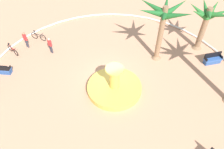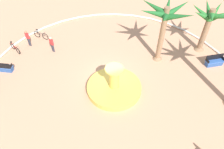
{
  "view_description": "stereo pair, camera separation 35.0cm",
  "coord_description": "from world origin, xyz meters",
  "px_view_note": "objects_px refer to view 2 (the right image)",
  "views": [
    {
      "loc": [
        4.34,
        10.96,
        12.53
      ],
      "look_at": [
        0.04,
        0.29,
        1.0
      ],
      "focal_mm": 33.92,
      "sensor_mm": 36.0,
      "label": 1
    },
    {
      "loc": [
        4.02,
        11.09,
        12.53
      ],
      "look_at": [
        0.04,
        0.29,
        1.0
      ],
      "focal_mm": 33.92,
      "sensor_mm": 36.0,
      "label": 2
    }
  ],
  "objects_px": {
    "palm_tree_near_fountain": "(210,20)",
    "bicycle_by_lamppost": "(41,35)",
    "palm_tree_by_curb": "(165,19)",
    "bench_east": "(214,62)",
    "person_cyclist_photo": "(28,38)",
    "fountain": "(114,87)",
    "person_cyclist_helmet": "(52,44)",
    "bicycle_red_frame": "(15,48)",
    "bench_west": "(3,68)"
  },
  "relations": [
    {
      "from": "fountain",
      "to": "bicycle_by_lamppost",
      "type": "relative_size",
      "value": 3.24
    },
    {
      "from": "palm_tree_near_fountain",
      "to": "bench_west",
      "type": "distance_m",
      "value": 17.89
    },
    {
      "from": "fountain",
      "to": "palm_tree_near_fountain",
      "type": "height_order",
      "value": "palm_tree_near_fountain"
    },
    {
      "from": "bicycle_red_frame",
      "to": "bicycle_by_lamppost",
      "type": "bearing_deg",
      "value": -153.07
    },
    {
      "from": "palm_tree_near_fountain",
      "to": "palm_tree_by_curb",
      "type": "distance_m",
      "value": 4.46
    },
    {
      "from": "bench_east",
      "to": "person_cyclist_helmet",
      "type": "relative_size",
      "value": 1.03
    },
    {
      "from": "bench_west",
      "to": "palm_tree_by_curb",
      "type": "bearing_deg",
      "value": 166.62
    },
    {
      "from": "fountain",
      "to": "bench_east",
      "type": "xyz_separation_m",
      "value": [
        -9.18,
        0.31,
        0.03
      ]
    },
    {
      "from": "fountain",
      "to": "palm_tree_by_curb",
      "type": "height_order",
      "value": "palm_tree_by_curb"
    },
    {
      "from": "fountain",
      "to": "bench_west",
      "type": "xyz_separation_m",
      "value": [
        8.0,
        -5.23,
        0.03
      ]
    },
    {
      "from": "palm_tree_by_curb",
      "to": "person_cyclist_photo",
      "type": "xyz_separation_m",
      "value": [
        10.6,
        -5.96,
        -3.06
      ]
    },
    {
      "from": "bench_east",
      "to": "person_cyclist_photo",
      "type": "distance_m",
      "value": 17.05
    },
    {
      "from": "bicycle_red_frame",
      "to": "person_cyclist_helmet",
      "type": "bearing_deg",
      "value": 159.57
    },
    {
      "from": "bicycle_by_lamppost",
      "to": "palm_tree_by_curb",
      "type": "bearing_deg",
      "value": 144.15
    },
    {
      "from": "palm_tree_by_curb",
      "to": "bicycle_by_lamppost",
      "type": "relative_size",
      "value": 4.07
    },
    {
      "from": "palm_tree_by_curb",
      "to": "bench_west",
      "type": "relative_size",
      "value": 3.2
    },
    {
      "from": "bench_east",
      "to": "person_cyclist_helmet",
      "type": "bearing_deg",
      "value": -27.67
    },
    {
      "from": "fountain",
      "to": "person_cyclist_helmet",
      "type": "relative_size",
      "value": 2.61
    },
    {
      "from": "bicycle_by_lamppost",
      "to": "person_cyclist_helmet",
      "type": "height_order",
      "value": "person_cyclist_helmet"
    },
    {
      "from": "bench_east",
      "to": "bicycle_red_frame",
      "type": "relative_size",
      "value": 1.05
    },
    {
      "from": "bench_east",
      "to": "bench_west",
      "type": "relative_size",
      "value": 1.0
    },
    {
      "from": "fountain",
      "to": "palm_tree_by_curb",
      "type": "bearing_deg",
      "value": -156.61
    },
    {
      "from": "bench_west",
      "to": "palm_tree_near_fountain",
      "type": "bearing_deg",
      "value": 169.26
    },
    {
      "from": "bicycle_red_frame",
      "to": "person_cyclist_photo",
      "type": "distance_m",
      "value": 1.51
    },
    {
      "from": "bicycle_by_lamppost",
      "to": "bicycle_red_frame",
      "type": "bearing_deg",
      "value": 26.93
    },
    {
      "from": "bench_east",
      "to": "fountain",
      "type": "bearing_deg",
      "value": -1.94
    },
    {
      "from": "palm_tree_by_curb",
      "to": "bench_west",
      "type": "xyz_separation_m",
      "value": [
        12.97,
        -3.09,
        -3.63
      ]
    },
    {
      "from": "palm_tree_near_fountain",
      "to": "bench_east",
      "type": "xyz_separation_m",
      "value": [
        0.17,
        2.25,
        -2.82
      ]
    },
    {
      "from": "palm_tree_near_fountain",
      "to": "person_cyclist_helmet",
      "type": "xyz_separation_m",
      "value": [
        13.0,
        -4.48,
        -2.26
      ]
    },
    {
      "from": "palm_tree_by_curb",
      "to": "bench_east",
      "type": "bearing_deg",
      "value": 149.7
    },
    {
      "from": "person_cyclist_helmet",
      "to": "person_cyclist_photo",
      "type": "height_order",
      "value": "person_cyclist_photo"
    },
    {
      "from": "person_cyclist_helmet",
      "to": "palm_tree_near_fountain",
      "type": "bearing_deg",
      "value": 161.01
    },
    {
      "from": "palm_tree_by_curb",
      "to": "bicycle_red_frame",
      "type": "bearing_deg",
      "value": -24.75
    },
    {
      "from": "palm_tree_near_fountain",
      "to": "bicycle_by_lamppost",
      "type": "bearing_deg",
      "value": -26.92
    },
    {
      "from": "bench_west",
      "to": "person_cyclist_photo",
      "type": "xyz_separation_m",
      "value": [
        -2.37,
        -2.88,
        0.58
      ]
    },
    {
      "from": "person_cyclist_helmet",
      "to": "bicycle_red_frame",
      "type": "bearing_deg",
      "value": -20.43
    },
    {
      "from": "fountain",
      "to": "bicycle_by_lamppost",
      "type": "distance_m",
      "value": 9.98
    },
    {
      "from": "bench_east",
      "to": "palm_tree_near_fountain",
      "type": "bearing_deg",
      "value": -94.38
    },
    {
      "from": "bench_west",
      "to": "person_cyclist_photo",
      "type": "distance_m",
      "value": 3.77
    },
    {
      "from": "palm_tree_by_curb",
      "to": "person_cyclist_helmet",
      "type": "distance_m",
      "value": 10.1
    },
    {
      "from": "bicycle_red_frame",
      "to": "bicycle_by_lamppost",
      "type": "height_order",
      "value": "same"
    },
    {
      "from": "bench_west",
      "to": "person_cyclist_helmet",
      "type": "xyz_separation_m",
      "value": [
        -4.35,
        -1.18,
        0.55
      ]
    },
    {
      "from": "bench_west",
      "to": "person_cyclist_helmet",
      "type": "distance_m",
      "value": 4.54
    },
    {
      "from": "bicycle_red_frame",
      "to": "person_cyclist_photo",
      "type": "xyz_separation_m",
      "value": [
        -1.34,
        -0.46,
        0.54
      ]
    },
    {
      "from": "palm_tree_near_fountain",
      "to": "bicycle_red_frame",
      "type": "distance_m",
      "value": 17.51
    },
    {
      "from": "bench_east",
      "to": "bicycle_by_lamppost",
      "type": "distance_m",
      "value": 16.46
    },
    {
      "from": "palm_tree_by_curb",
      "to": "bicycle_red_frame",
      "type": "distance_m",
      "value": 13.63
    },
    {
      "from": "palm_tree_near_fountain",
      "to": "bicycle_by_lamppost",
      "type": "xyz_separation_m",
      "value": [
        13.78,
        -7.0,
        -2.78
      ]
    },
    {
      "from": "bench_east",
      "to": "bench_west",
      "type": "distance_m",
      "value": 18.05
    },
    {
      "from": "palm_tree_by_curb",
      "to": "bench_east",
      "type": "distance_m",
      "value": 6.08
    }
  ]
}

